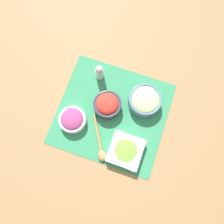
{
  "coord_description": "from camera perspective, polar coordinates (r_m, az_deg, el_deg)",
  "views": [
    {
      "loc": [
        0.07,
        -0.21,
        1.01
      ],
      "look_at": [
        0.0,
        0.0,
        0.03
      ],
      "focal_mm": 35.0,
      "sensor_mm": 36.0,
      "label": 1
    }
  ],
  "objects": [
    {
      "name": "wooden_spoon",
      "position": [
        1.0,
        -3.08,
        -9.0
      ],
      "size": [
        0.13,
        0.2,
        0.02
      ],
      "color": "#9E7042",
      "rests_on": "placemat"
    },
    {
      "name": "onion_bowl",
      "position": [
        1.01,
        -10.3,
        -1.96
      ],
      "size": [
        0.12,
        0.12,
        0.06
      ],
      "color": "silver",
      "rests_on": "placemat"
    },
    {
      "name": "ground_plane",
      "position": [
        1.03,
        0.0,
        -0.42
      ],
      "size": [
        3.0,
        3.0,
        0.0
      ],
      "primitive_type": "plane",
      "color": "olive"
    },
    {
      "name": "cucumber_bowl",
      "position": [
        1.02,
        8.61,
        3.03
      ],
      "size": [
        0.15,
        0.15,
        0.07
      ],
      "color": "slate",
      "rests_on": "placemat"
    },
    {
      "name": "tomato_bowl",
      "position": [
        1.0,
        -1.23,
        1.93
      ],
      "size": [
        0.13,
        0.13,
        0.07
      ],
      "color": "#333842",
      "rests_on": "placemat"
    },
    {
      "name": "placemat",
      "position": [
        1.03,
        0.0,
        -0.4
      ],
      "size": [
        0.5,
        0.47,
        0.0
      ],
      "color": "#2D7A51",
      "rests_on": "ground_plane"
    },
    {
      "name": "pepper_shaker",
      "position": [
        1.04,
        -3.29,
        10.34
      ],
      "size": [
        0.04,
        0.04,
        0.1
      ],
      "color": "silver",
      "rests_on": "placemat"
    },
    {
      "name": "lettuce_bowl",
      "position": [
        0.98,
        3.58,
        -10.05
      ],
      "size": [
        0.15,
        0.15,
        0.05
      ],
      "color": "white",
      "rests_on": "placemat"
    }
  ]
}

